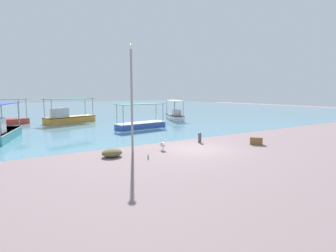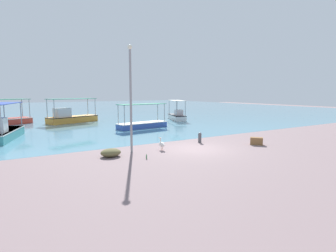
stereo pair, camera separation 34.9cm
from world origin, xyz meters
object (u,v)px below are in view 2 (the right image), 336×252
Objects in this scene: pelican at (162,144)px; net_pile at (111,153)px; mooring_bollard at (200,137)px; fishing_boat_outer at (8,120)px; fishing_boat_near_left at (3,131)px; fishing_boat_far_left at (142,123)px; cargo_crate at (256,141)px; lamp_post at (131,94)px; glass_bottle at (146,157)px; fishing_boat_far_right at (71,117)px; fishing_boat_near_right at (177,115)px.

net_pile is (-3.34, 0.01, -0.14)m from pelican.
mooring_bollard is 6.97m from net_pile.
fishing_boat_near_left is at bearing -91.59° from fishing_boat_outer.
fishing_boat_far_left is 6.70× the size of cargo_crate.
lamp_post is (-5.39, -9.75, 3.07)m from fishing_boat_far_left.
cargo_crate is 8.35m from glass_bottle.
net_pile is at bearing -94.49° from fishing_boat_far_right.
fishing_boat_near_left is at bearing -125.96° from fishing_boat_far_right.
fishing_boat_outer reaches higher than pelican.
cargo_crate is (-4.35, -16.88, -0.33)m from fishing_boat_near_right.
cargo_crate is 3.09× the size of glass_bottle.
fishing_boat_far_right is at bearing 95.64° from pelican.
lamp_post reaches higher than pelican.
fishing_boat_near_right is 19.62m from lamp_post.
fishing_boat_outer is at bearing 120.90° from mooring_bollard.
cargo_crate is at bearing -16.78° from pelican.
fishing_boat_near_right is at bearing 46.37° from net_pile.
fishing_boat_near_left reaches higher than pelican.
fishing_boat_far_left is at bearing 61.08° from lamp_post.
glass_bottle is (0.10, -1.83, -3.45)m from lamp_post.
fishing_boat_far_left is 6.98× the size of pelican.
fishing_boat_near_right is at bearing -16.69° from fishing_boat_outer.
fishing_boat_near_right is 0.86× the size of fishing_boat_far_left.
pelican reaches higher than glass_bottle.
fishing_boat_near_right is (19.55, 5.44, -0.07)m from fishing_boat_near_left.
fishing_boat_far_right is 18.76m from lamp_post.
fishing_boat_outer is at bearing 107.59° from lamp_post.
fishing_boat_far_right reaches higher than mooring_bollard.
fishing_boat_far_right is 10.28m from fishing_boat_far_left.
pelican reaches higher than mooring_bollard.
pelican is (8.68, -9.48, -0.28)m from fishing_boat_near_left.
fishing_boat_outer reaches higher than fishing_boat_near_right.
fishing_boat_far_left is at bearing -146.85° from fishing_boat_near_right.
fishing_boat_near_right is 17.75× the size of glass_bottle.
fishing_boat_near_right is 8.84m from fishing_boat_far_left.
fishing_boat_far_right is 13.33m from fishing_boat_near_right.
lamp_post reaches higher than fishing_boat_near_right.
net_pile is at bearing -124.06° from fishing_boat_far_left.
glass_bottle is (1.52, -1.50, -0.12)m from net_pile.
pelican reaches higher than cargo_crate.
fishing_boat_near_right reaches higher than glass_bottle.
net_pile is (-1.48, -18.87, -0.47)m from fishing_boat_far_right.
pelican is 6.81m from cargo_crate.
fishing_boat_near_right is 15.97m from mooring_bollard.
fishing_boat_far_right is 6.76m from fishing_boat_outer.
fishing_boat_outer is 6.32× the size of pelican.
mooring_bollard is (3.59, 0.70, 0.03)m from pelican.
fishing_boat_near_right is at bearing 75.55° from cargo_crate.
fishing_boat_outer is 22.31m from pelican.
fishing_boat_far_right reaches higher than fishing_boat_near_right.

